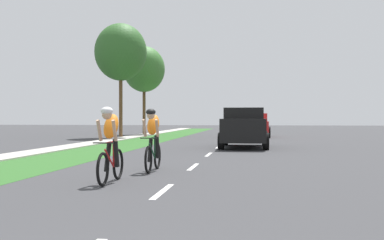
{
  "coord_description": "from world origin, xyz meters",
  "views": [
    {
      "loc": [
        1.69,
        -1.67,
        1.36
      ],
      "look_at": [
        -0.67,
        15.78,
        1.27
      ],
      "focal_mm": 43.67,
      "sensor_mm": 36.0,
      "label": 1
    }
  ],
  "objects_px": {
    "cyclist_lead": "(110,144)",
    "pickup_red": "(254,125)",
    "suv_black": "(244,127)",
    "street_tree_far": "(144,69)",
    "street_tree_near": "(121,52)",
    "cyclist_trailing": "(153,139)"
  },
  "relations": [
    {
      "from": "pickup_red",
      "to": "street_tree_near",
      "type": "relative_size",
      "value": 0.66
    },
    {
      "from": "cyclist_lead",
      "to": "street_tree_far",
      "type": "relative_size",
      "value": 0.24
    },
    {
      "from": "pickup_red",
      "to": "street_tree_near",
      "type": "xyz_separation_m",
      "value": [
        -8.93,
        -2.17,
        4.95
      ]
    },
    {
      "from": "suv_black",
      "to": "pickup_red",
      "type": "relative_size",
      "value": 0.92
    },
    {
      "from": "street_tree_near",
      "to": "street_tree_far",
      "type": "bearing_deg",
      "value": 87.11
    },
    {
      "from": "cyclist_trailing",
      "to": "pickup_red",
      "type": "xyz_separation_m",
      "value": [
        2.47,
        21.29,
        0.02
      ]
    },
    {
      "from": "street_tree_near",
      "to": "cyclist_trailing",
      "type": "bearing_deg",
      "value": -71.32
    },
    {
      "from": "cyclist_trailing",
      "to": "pickup_red",
      "type": "bearing_deg",
      "value": 83.38
    },
    {
      "from": "suv_black",
      "to": "cyclist_trailing",
      "type": "bearing_deg",
      "value": -102.0
    },
    {
      "from": "cyclist_lead",
      "to": "street_tree_near",
      "type": "bearing_deg",
      "value": 105.85
    },
    {
      "from": "pickup_red",
      "to": "suv_black",
      "type": "bearing_deg",
      "value": -91.95
    },
    {
      "from": "cyclist_lead",
      "to": "pickup_red",
      "type": "height_order",
      "value": "pickup_red"
    },
    {
      "from": "street_tree_near",
      "to": "pickup_red",
      "type": "bearing_deg",
      "value": 13.68
    },
    {
      "from": "cyclist_lead",
      "to": "pickup_red",
      "type": "xyz_separation_m",
      "value": [
        2.88,
        23.49,
        0.02
      ]
    },
    {
      "from": "street_tree_near",
      "to": "street_tree_far",
      "type": "relative_size",
      "value": 1.1
    },
    {
      "from": "street_tree_far",
      "to": "suv_black",
      "type": "bearing_deg",
      "value": -60.99
    },
    {
      "from": "cyclist_lead",
      "to": "cyclist_trailing",
      "type": "bearing_deg",
      "value": 79.31
    },
    {
      "from": "cyclist_lead",
      "to": "street_tree_near",
      "type": "xyz_separation_m",
      "value": [
        -6.05,
        21.31,
        4.97
      ]
    },
    {
      "from": "cyclist_lead",
      "to": "cyclist_trailing",
      "type": "height_order",
      "value": "same"
    },
    {
      "from": "cyclist_lead",
      "to": "street_tree_near",
      "type": "relative_size",
      "value": 0.22
    },
    {
      "from": "suv_black",
      "to": "street_tree_far",
      "type": "relative_size",
      "value": 0.67
    },
    {
      "from": "suv_black",
      "to": "pickup_red",
      "type": "distance_m",
      "value": 11.53
    }
  ]
}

